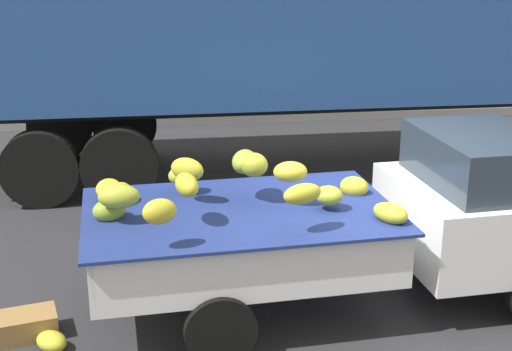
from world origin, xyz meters
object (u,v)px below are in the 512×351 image
pickup_truck (436,212)px  semi_trailer (348,8)px  produce_crate (28,325)px  fallen_banana_bunch_near_tailgate (52,341)px

pickup_truck → semi_trailer: size_ratio=0.44×
semi_trailer → produce_crate: size_ratio=23.11×
pickup_truck → semi_trailer: semi_trailer is taller
semi_trailer → produce_crate: (-4.23, -4.78, -2.42)m
pickup_truck → produce_crate: size_ratio=10.22×
pickup_truck → semi_trailer: bearing=83.7°
semi_trailer → produce_crate: 6.83m
fallen_banana_bunch_near_tailgate → produce_crate: (-0.25, 0.27, 0.03)m
semi_trailer → fallen_banana_bunch_near_tailgate: size_ratio=37.65×
pickup_truck → fallen_banana_bunch_near_tailgate: pickup_truck is taller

